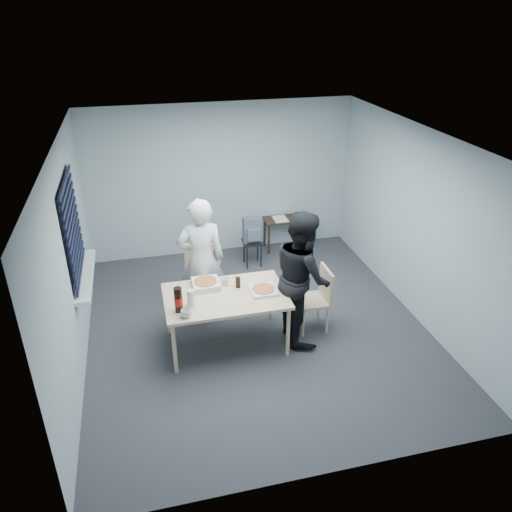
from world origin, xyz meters
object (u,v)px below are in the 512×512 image
object	(u,v)px
dining_table	(225,299)
chair_right	(318,295)
person_black	(302,277)
mug_a	(186,313)
person_white	(201,260)
mug_b	(225,282)
soda_bottle	(178,300)
chair_far	(200,271)
side_table	(288,222)
backpack	(253,230)
stool	(252,247)

from	to	relation	value
dining_table	chair_right	bearing A→B (deg)	3.35
chair_right	person_black	distance (m)	0.48
person_black	mug_a	distance (m)	1.56
person_white	mug_b	distance (m)	0.54
person_white	soda_bottle	distance (m)	1.04
dining_table	chair_far	bearing A→B (deg)	98.60
side_table	mug_a	world-z (taller)	mug_a
soda_bottle	backpack	bearing A→B (deg)	57.69
dining_table	chair_right	distance (m)	1.29
person_black	mug_b	xyz separation A→B (m)	(-0.95, 0.28, -0.10)
mug_b	chair_far	bearing A→B (deg)	104.13
mug_b	soda_bottle	world-z (taller)	soda_bottle
dining_table	person_white	xyz separation A→B (m)	(-0.19, 0.73, 0.20)
chair_far	backpack	xyz separation A→B (m)	(1.01, 0.95, 0.14)
chair_right	person_white	world-z (taller)	person_white
backpack	soda_bottle	size ratio (longest dim) A/B	1.35
dining_table	chair_far	distance (m)	1.12
person_white	backpack	xyz separation A→B (m)	(1.03, 1.32, -0.24)
chair_right	person_white	size ratio (longest dim) A/B	0.50
person_white	mug_a	world-z (taller)	person_white
dining_table	backpack	bearing A→B (deg)	67.62
soda_bottle	stool	bearing A→B (deg)	57.84
stool	dining_table	bearing A→B (deg)	-112.25
person_black	person_white	bearing A→B (deg)	57.37
person_black	mug_b	size ratio (longest dim) A/B	17.70
chair_far	person_black	xyz separation A→B (m)	(1.16, -1.13, 0.37)
dining_table	person_black	world-z (taller)	person_black
chair_far	mug_a	size ratio (longest dim) A/B	7.24
chair_right	side_table	xyz separation A→B (m)	(0.34, 2.48, -0.01)
side_table	mug_b	distance (m)	2.80
chair_right	mug_a	size ratio (longest dim) A/B	7.24
person_white	chair_far	bearing A→B (deg)	-93.32
chair_right	stool	bearing A→B (deg)	102.26
stool	mug_b	xyz separation A→B (m)	(-0.79, -1.81, 0.46)
mug_b	dining_table	bearing A→B (deg)	-100.85
person_white	side_table	xyz separation A→B (m)	(1.80, 1.82, -0.39)
backpack	stool	bearing A→B (deg)	107.29
mug_b	soda_bottle	bearing A→B (deg)	-143.37
backpack	soda_bottle	xyz separation A→B (m)	(-1.44, -2.27, 0.25)
mug_a	backpack	bearing A→B (deg)	60.33
chair_far	person_white	size ratio (longest dim) A/B	0.50
chair_right	stool	distance (m)	2.04
mug_a	soda_bottle	world-z (taller)	soda_bottle
person_white	stool	bearing A→B (deg)	-127.74
dining_table	person_black	size ratio (longest dim) A/B	0.86
side_table	backpack	bearing A→B (deg)	-146.80
side_table	mug_b	bearing A→B (deg)	-124.26
chair_far	person_black	bearing A→B (deg)	-44.16
chair_right	side_table	size ratio (longest dim) A/B	1.02
person_white	side_table	world-z (taller)	person_white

